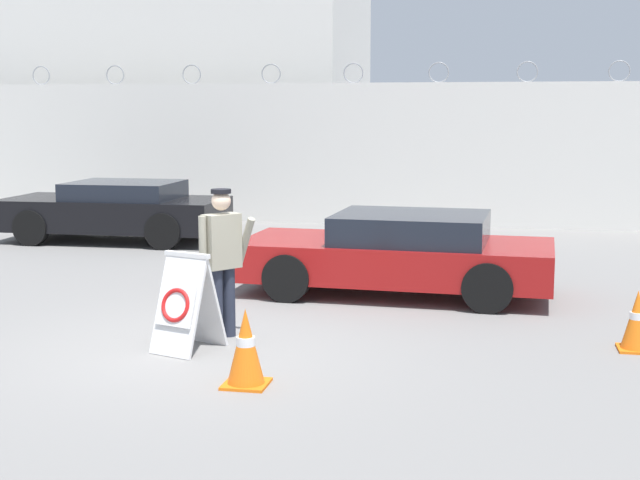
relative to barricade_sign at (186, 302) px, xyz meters
The scene contains 9 objects.
ground_plane 0.59m from the barricade_sign, 74.42° to the left, with size 90.00×90.00×0.00m, color gray.
perimeter_wall 11.41m from the barricade_sign, 89.71° to the left, with size 36.00×0.30×3.73m.
building_block 17.52m from the barricade_sign, 109.11° to the left, with size 9.87×6.70×6.25m.
barricade_sign is the anchor object (origin of this frame).
security_guard 0.80m from the barricade_sign, 69.78° to the left, with size 0.62×0.55×1.77m.
traffic_cone_near 1.51m from the barricade_sign, 47.69° to the right, with size 0.43×0.43×0.77m.
traffic_cone_mid 5.05m from the barricade_sign, 11.17° to the left, with size 0.39×0.39×0.69m.
parked_car_front_coupe 8.73m from the barricade_sign, 118.92° to the left, with size 4.46×2.04×1.22m.
parked_car_rear_sedan 4.05m from the barricade_sign, 60.37° to the left, with size 4.57×2.21×1.19m.
Camera 1 is at (3.31, -9.44, 2.70)m, focal length 50.00 mm.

